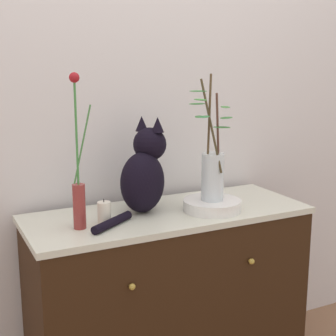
{
  "coord_description": "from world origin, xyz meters",
  "views": [
    {
      "loc": [
        -0.86,
        -1.74,
        1.41
      ],
      "look_at": [
        0.0,
        0.0,
        0.99
      ],
      "focal_mm": 53.08,
      "sensor_mm": 36.0,
      "label": 1
    }
  ],
  "objects_px": {
    "cat_sitting": "(144,173)",
    "bowl_porcelain": "(212,205)",
    "vase_slim_green": "(79,188)",
    "vase_glass_clear": "(212,170)",
    "candle_pillar": "(104,213)",
    "sideboard": "(168,303)"
  },
  "relations": [
    {
      "from": "vase_glass_clear",
      "to": "candle_pillar",
      "type": "xyz_separation_m",
      "value": [
        -0.45,
        0.03,
        -0.13
      ]
    },
    {
      "from": "vase_slim_green",
      "to": "candle_pillar",
      "type": "distance_m",
      "value": 0.15
    },
    {
      "from": "cat_sitting",
      "to": "vase_slim_green",
      "type": "distance_m",
      "value": 0.31
    },
    {
      "from": "sideboard",
      "to": "vase_glass_clear",
      "type": "bearing_deg",
      "value": -23.22
    },
    {
      "from": "sideboard",
      "to": "vase_slim_green",
      "type": "height_order",
      "value": "vase_slim_green"
    },
    {
      "from": "vase_glass_clear",
      "to": "candle_pillar",
      "type": "height_order",
      "value": "vase_glass_clear"
    },
    {
      "from": "sideboard",
      "to": "cat_sitting",
      "type": "relative_size",
      "value": 2.85
    },
    {
      "from": "vase_slim_green",
      "to": "vase_glass_clear",
      "type": "relative_size",
      "value": 1.11
    },
    {
      "from": "sideboard",
      "to": "cat_sitting",
      "type": "height_order",
      "value": "cat_sitting"
    },
    {
      "from": "cat_sitting",
      "to": "vase_glass_clear",
      "type": "distance_m",
      "value": 0.28
    },
    {
      "from": "cat_sitting",
      "to": "candle_pillar",
      "type": "xyz_separation_m",
      "value": [
        -0.2,
        -0.08,
        -0.12
      ]
    },
    {
      "from": "vase_glass_clear",
      "to": "candle_pillar",
      "type": "distance_m",
      "value": 0.47
    },
    {
      "from": "vase_slim_green",
      "to": "sideboard",
      "type": "bearing_deg",
      "value": 7.04
    },
    {
      "from": "vase_slim_green",
      "to": "vase_glass_clear",
      "type": "bearing_deg",
      "value": -2.46
    },
    {
      "from": "sideboard",
      "to": "bowl_porcelain",
      "type": "distance_m",
      "value": 0.46
    },
    {
      "from": "bowl_porcelain",
      "to": "vase_glass_clear",
      "type": "height_order",
      "value": "vase_glass_clear"
    },
    {
      "from": "bowl_porcelain",
      "to": "candle_pillar",
      "type": "height_order",
      "value": "candle_pillar"
    },
    {
      "from": "cat_sitting",
      "to": "vase_slim_green",
      "type": "bearing_deg",
      "value": -162.7
    },
    {
      "from": "cat_sitting",
      "to": "bowl_porcelain",
      "type": "distance_m",
      "value": 0.31
    },
    {
      "from": "candle_pillar",
      "to": "cat_sitting",
      "type": "bearing_deg",
      "value": 22.92
    },
    {
      "from": "sideboard",
      "to": "bowl_porcelain",
      "type": "relative_size",
      "value": 4.86
    },
    {
      "from": "vase_slim_green",
      "to": "candle_pillar",
      "type": "height_order",
      "value": "vase_slim_green"
    }
  ]
}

